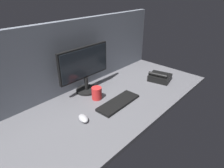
{
  "coord_description": "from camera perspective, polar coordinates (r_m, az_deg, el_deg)",
  "views": [
    {
      "loc": [
        -96.42,
        -89.14,
        81.15
      ],
      "look_at": [
        -2.26,
        0.0,
        14.0
      ],
      "focal_mm": 30.89,
      "sensor_mm": 36.0,
      "label": 1
    }
  ],
  "objects": [
    {
      "name": "mug_red_plastic",
      "position": [
        1.52,
        -4.54,
        -2.73
      ],
      "size": [
        7.99,
        7.99,
        9.82
      ],
      "color": "red",
      "rests_on": "ground_plane"
    },
    {
      "name": "monitor",
      "position": [
        1.58,
        -8.07,
        4.96
      ],
      "size": [
        47.89,
        18.0,
        38.44
      ],
      "color": "black",
      "rests_on": "ground_plane"
    },
    {
      "name": "desk_phone",
      "position": [
        1.88,
        13.92,
        1.96
      ],
      "size": [
        20.81,
        22.32,
        8.8
      ],
      "color": "black",
      "rests_on": "ground_plane"
    },
    {
      "name": "mouse",
      "position": [
        1.32,
        -8.48,
        -10.02
      ],
      "size": [
        8.0,
        10.76,
        3.4
      ],
      "primitive_type": "ellipsoid",
      "rotation": [
        0.0,
        0.0,
        -0.28
      ],
      "color": "#99999E",
      "rests_on": "ground_plane"
    },
    {
      "name": "cubicle_wall_back",
      "position": [
        1.68,
        -9.48,
        8.78
      ],
      "size": [
        180.0,
        5.0,
        57.46
      ],
      "color": "#565B66",
      "rests_on": "ground_plane"
    },
    {
      "name": "ground_plane",
      "position": [
        1.55,
        0.08,
        -4.81
      ],
      "size": [
        180.0,
        80.0,
        3.0
      ],
      "primitive_type": "cube",
      "color": "#515156"
    },
    {
      "name": "keyboard",
      "position": [
        1.48,
        1.92,
        -5.54
      ],
      "size": [
        37.41,
        14.23,
        2.0
      ],
      "primitive_type": "cube",
      "rotation": [
        0.0,
        0.0,
        0.03
      ],
      "color": "black",
      "rests_on": "ground_plane"
    }
  ]
}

